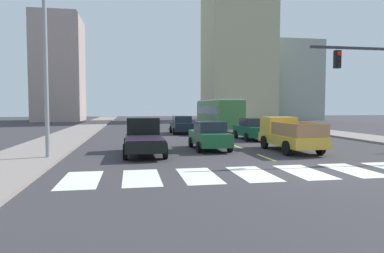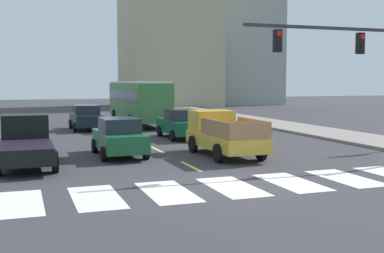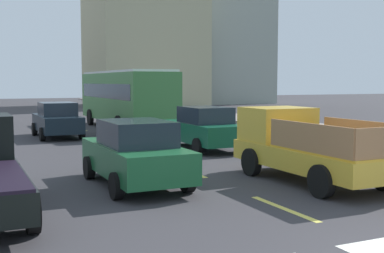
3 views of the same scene
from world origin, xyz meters
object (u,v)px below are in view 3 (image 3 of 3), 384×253
Objects in this scene: city_bus at (125,95)px; sedan_far at (204,128)px; sedan_near_left at (57,120)px; sedan_mid at (135,153)px; pickup_stakebed at (303,146)px.

sedan_far is at bearing -90.13° from city_bus.
city_bus is 2.45× the size of sedan_near_left.
city_bus is 2.45× the size of sedan_mid.
sedan_mid is 12.51m from sedan_near_left.
pickup_stakebed is at bearing -72.72° from sedan_near_left.
sedan_mid is at bearing -107.89° from city_bus.
pickup_stakebed is 0.48× the size of city_bus.
pickup_stakebed is at bearing -17.41° from sedan_mid.
pickup_stakebed is 1.18× the size of sedan_mid.
sedan_near_left is at bearing 87.12° from sedan_mid.
city_bus is at bearing 92.67° from sedan_far.
sedan_near_left is at bearing -147.95° from city_bus.
pickup_stakebed is 6.82m from sedan_far.
city_bus reaches higher than pickup_stakebed.
pickup_stakebed is 1.18× the size of sedan_near_left.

